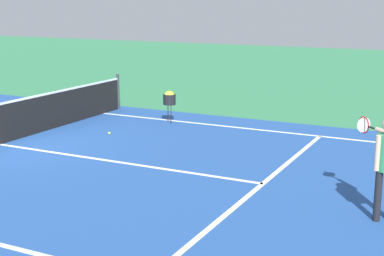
{
  "coord_description": "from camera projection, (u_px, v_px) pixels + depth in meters",
  "views": [
    {
      "loc": [
        -9.4,
        -9.67,
        3.27
      ],
      "look_at": [
        -0.42,
        -5.17,
        1.0
      ],
      "focal_mm": 53.32,
      "sensor_mm": 36.0,
      "label": 1
    }
  ],
  "objects": [
    {
      "name": "line_center_service",
      "position": [
        116.0,
        162.0,
        11.74
      ],
      "size": [
        0.1,
        6.4,
        0.01
      ],
      "primitive_type": "cube",
      "color": "white",
      "rests_on": "ground_plane"
    },
    {
      "name": "line_service_near",
      "position": [
        263.0,
        184.0,
        10.34
      ],
      "size": [
        8.22,
        0.1,
        0.01
      ],
      "primitive_type": "cube",
      "color": "white",
      "rests_on": "ground_plane"
    },
    {
      "name": "line_sideline_right",
      "position": [
        302.0,
        134.0,
        14.13
      ],
      "size": [
        0.1,
        11.89,
        0.01
      ],
      "primitive_type": "cube",
      "color": "white",
      "rests_on": "ground_plane"
    },
    {
      "name": "tennis_ball_near_net",
      "position": [
        109.0,
        133.0,
        14.12
      ],
      "size": [
        0.07,
        0.07,
        0.07
      ],
      "primitive_type": "sphere",
      "color": "#CCE033",
      "rests_on": "ground_plane"
    },
    {
      "name": "ball_hopper",
      "position": [
        169.0,
        98.0,
        15.33
      ],
      "size": [
        0.34,
        0.34,
        0.87
      ],
      "color": "black",
      "rests_on": "ground_plane"
    },
    {
      "name": "court_surface_inbounds",
      "position": [
        0.0,
        144.0,
        13.14
      ],
      "size": [
        10.62,
        24.4,
        0.0
      ],
      "primitive_type": "cube",
      "color": "#234C93",
      "rests_on": "ground_plane"
    },
    {
      "name": "ground_plane",
      "position": [
        0.0,
        145.0,
        13.14
      ],
      "size": [
        60.0,
        60.0,
        0.0
      ],
      "primitive_type": "plane",
      "color": "#337F51"
    }
  ]
}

